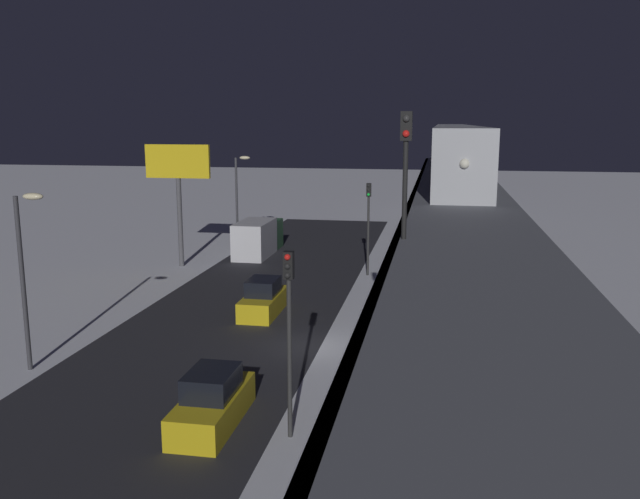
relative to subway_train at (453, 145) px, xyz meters
name	(u,v)px	position (x,y,z in m)	size (l,w,h in m)	color
ground_plane	(307,346)	(7.01, 28.28, -8.59)	(240.00, 240.00, 0.00)	white
avenue_asphalt	(209,341)	(11.86, 28.28, -8.58)	(11.00, 81.29, 0.01)	#28282D
elevated_railway	(460,228)	(0.09, 28.28, -2.68)	(5.00, 81.29, 6.81)	slate
subway_train	(453,145)	(0.00, 0.00, 0.00)	(2.94, 55.47, 3.40)	#B7BABF
rail_signal	(406,153)	(2.13, 36.67, 0.95)	(0.36, 0.41, 4.00)	black
sedan_yellow	(263,300)	(10.46, 23.30, -7.79)	(1.80, 4.55, 1.97)	gold
sedan_yellow_2	(212,402)	(8.66, 36.86, -7.79)	(1.80, 4.63, 1.97)	gold
box_truck	(258,238)	(15.26, 7.05, -7.24)	(2.40, 7.40, 2.80)	#2D6038
traffic_light_near	(289,318)	(5.76, 37.34, -4.39)	(0.32, 0.44, 6.40)	#2D2D2D
traffic_light_mid	(368,215)	(5.76, 13.00, -4.39)	(0.32, 0.44, 6.40)	#2D2D2D
commercial_billboard	(178,173)	(19.64, 12.41, -1.76)	(4.80, 0.36, 8.90)	#4C4C51
street_lamp_near	(26,260)	(17.93, 33.28, -3.77)	(1.35, 0.44, 7.65)	#38383D
street_lamp_far	(239,189)	(17.93, 3.28, -3.77)	(1.35, 0.44, 7.65)	#38383D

